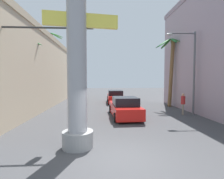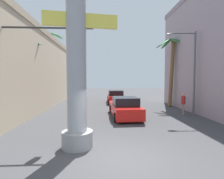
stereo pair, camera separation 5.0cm
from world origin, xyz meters
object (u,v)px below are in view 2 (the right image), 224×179
at_px(neon_sign_pole, 76,32).
at_px(car_far, 116,97).
at_px(street_lamp, 190,65).
at_px(pedestrian_mid_right, 183,102).
at_px(palm_tree_mid_left, 24,67).
at_px(palm_tree_mid_right, 172,63).
at_px(palm_tree_far_left, 52,58).
at_px(car_lead, 125,108).
at_px(traffic_light_mast, 21,57).

relative_size(neon_sign_pole, car_far, 2.20).
height_order(street_lamp, pedestrian_mid_right, street_lamp).
bearing_deg(palm_tree_mid_left, car_far, 38.99).
bearing_deg(palm_tree_mid_right, palm_tree_far_left, 158.92).
relative_size(car_far, palm_tree_mid_right, 0.66).
height_order(car_lead, palm_tree_mid_right, palm_tree_mid_right).
bearing_deg(street_lamp, palm_tree_mid_left, 174.38).
relative_size(neon_sign_pole, car_lead, 2.10).
relative_size(neon_sign_pole, palm_tree_mid_right, 1.45).
bearing_deg(palm_tree_mid_left, palm_tree_mid_right, 13.03).
relative_size(car_lead, car_far, 1.05).
distance_m(car_lead, car_far, 8.35).
bearing_deg(palm_tree_mid_left, palm_tree_far_left, 90.85).
xyz_separation_m(palm_tree_mid_right, palm_tree_far_left, (-13.98, 5.39, 1.05)).
relative_size(neon_sign_pole, street_lamp, 1.58).
height_order(neon_sign_pole, pedestrian_mid_right, neon_sign_pole).
distance_m(traffic_light_mast, palm_tree_far_left, 14.34).
distance_m(neon_sign_pole, palm_tree_far_left, 17.25).
xyz_separation_m(street_lamp, palm_tree_far_left, (-13.67, 9.93, 1.64)).
relative_size(car_lead, palm_tree_mid_right, 0.69).
xyz_separation_m(palm_tree_mid_right, palm_tree_mid_left, (-13.86, -3.21, -0.72)).
bearing_deg(neon_sign_pole, traffic_light_mast, 145.29).
height_order(traffic_light_mast, palm_tree_mid_left, palm_tree_mid_left).
distance_m(traffic_light_mast, pedestrian_mid_right, 12.12).
distance_m(traffic_light_mast, palm_tree_mid_right, 14.53).
height_order(car_far, pedestrian_mid_right, pedestrian_mid_right).
height_order(traffic_light_mast, car_far, traffic_light_mast).
bearing_deg(car_lead, pedestrian_mid_right, 6.37).
height_order(neon_sign_pole, street_lamp, neon_sign_pole).
bearing_deg(neon_sign_pole, pedestrian_mid_right, 40.26).
relative_size(palm_tree_mid_right, palm_tree_far_left, 0.80).
distance_m(car_far, pedestrian_mid_right, 9.26).
bearing_deg(neon_sign_pole, palm_tree_mid_right, 52.37).
distance_m(street_lamp, traffic_light_mast, 12.06).
relative_size(street_lamp, car_lead, 1.33).
bearing_deg(pedestrian_mid_right, traffic_light_mast, -158.69).
height_order(traffic_light_mast, palm_tree_far_left, palm_tree_far_left).
bearing_deg(palm_tree_mid_right, palm_tree_mid_left, -166.97).
relative_size(car_lead, palm_tree_far_left, 0.55).
height_order(palm_tree_mid_right, palm_tree_mid_left, palm_tree_mid_right).
xyz_separation_m(street_lamp, palm_tree_mid_left, (-13.54, 1.33, -0.13)).
xyz_separation_m(car_far, palm_tree_far_left, (-8.29, 1.99, 4.99)).
bearing_deg(palm_tree_far_left, palm_tree_mid_left, -89.15).
bearing_deg(traffic_light_mast, car_far, 63.73).
height_order(street_lamp, traffic_light_mast, street_lamp).
relative_size(car_lead, palm_tree_mid_left, 0.79).
height_order(palm_tree_mid_left, palm_tree_far_left, palm_tree_far_left).
bearing_deg(pedestrian_mid_right, palm_tree_far_left, 143.54).
xyz_separation_m(neon_sign_pole, car_lead, (2.78, 5.96, -4.12)).
xyz_separation_m(palm_tree_mid_right, pedestrian_mid_right, (-0.73, -4.40, -3.64)).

